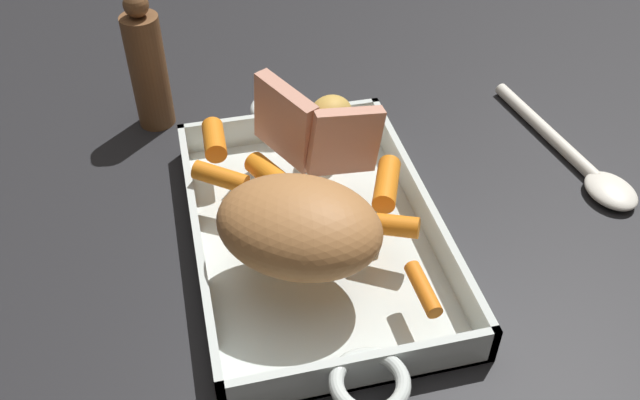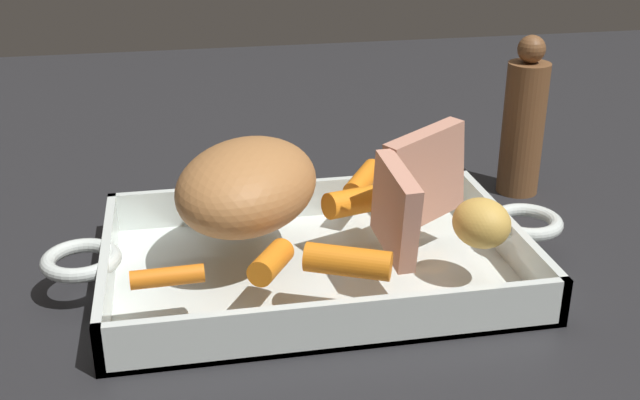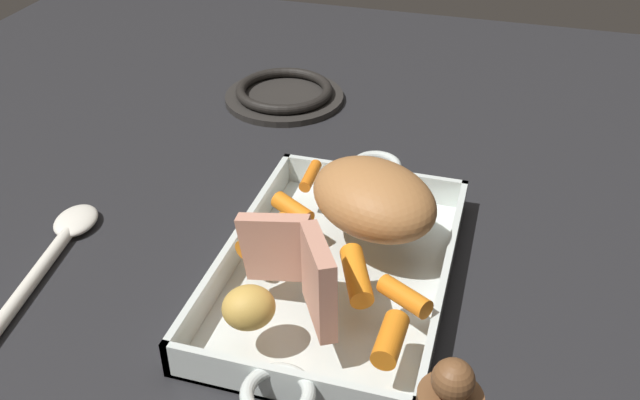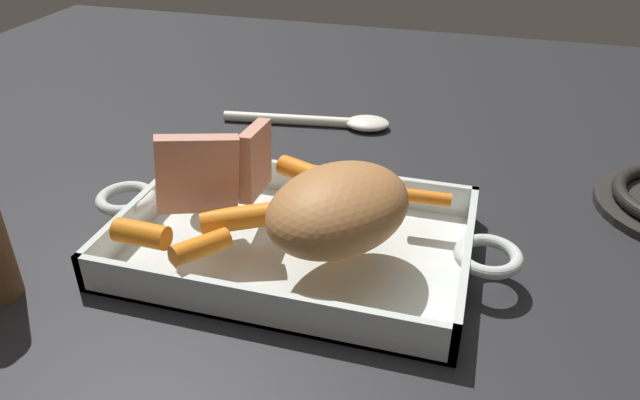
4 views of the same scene
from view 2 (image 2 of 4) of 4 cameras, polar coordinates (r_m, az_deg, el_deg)
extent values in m
plane|color=#232326|center=(0.68, -0.39, -5.38)|extent=(1.74, 1.74, 0.00)
cube|color=silver|center=(0.68, -0.39, -5.06)|extent=(0.35, 0.23, 0.01)
cube|color=silver|center=(0.58, 1.65, -8.99)|extent=(0.35, 0.01, 0.04)
cube|color=silver|center=(0.78, -1.90, -0.06)|extent=(0.35, 0.01, 0.04)
cube|color=silver|center=(0.67, -15.00, -5.02)|extent=(0.01, 0.23, 0.04)
cube|color=silver|center=(0.72, 13.09, -2.60)|extent=(0.01, 0.23, 0.04)
torus|color=silver|center=(0.67, -16.77, -4.15)|extent=(0.06, 0.06, 0.01)
torus|color=silver|center=(0.72, 14.59, -1.54)|extent=(0.06, 0.06, 0.01)
ellipsoid|color=#AF7340|center=(0.67, -5.25, 1.04)|extent=(0.17, 0.18, 0.07)
cube|color=tan|center=(0.68, 7.54, 1.70)|extent=(0.08, 0.06, 0.09)
cube|color=tan|center=(0.62, 5.43, -0.74)|extent=(0.02, 0.08, 0.08)
cylinder|color=orange|center=(0.70, 2.92, -0.03)|extent=(0.07, 0.05, 0.03)
cylinder|color=orange|center=(0.75, 3.11, 1.44)|extent=(0.05, 0.06, 0.02)
cylinder|color=orange|center=(0.76, 7.56, 1.85)|extent=(0.05, 0.03, 0.02)
cylinder|color=orange|center=(0.60, -3.53, -4.46)|extent=(0.04, 0.05, 0.02)
cylinder|color=orange|center=(0.60, -10.89, -5.42)|extent=(0.05, 0.02, 0.01)
cylinder|color=orange|center=(0.60, 2.01, -4.43)|extent=(0.07, 0.05, 0.02)
ellipsoid|color=gold|center=(0.65, 11.51, -1.63)|extent=(0.06, 0.06, 0.04)
cylinder|color=brown|center=(0.85, 14.35, 4.95)|extent=(0.04, 0.04, 0.14)
sphere|color=brown|center=(0.83, 14.94, 10.43)|extent=(0.03, 0.03, 0.03)
camera|label=1|loc=(0.80, -44.76, 29.41)|focal=38.94mm
camera|label=3|loc=(1.00, 36.02, 28.96)|focal=39.12mm
camera|label=4|loc=(1.07, -15.31, 24.87)|focal=34.00mm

